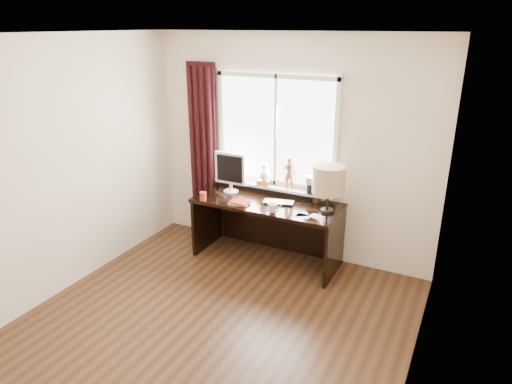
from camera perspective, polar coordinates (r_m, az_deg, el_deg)
The scene contains 18 objects.
floor at distance 4.34m, azimuth -7.20°, elevation -17.91°, with size 3.50×4.00×0.00m, color #482A15.
ceiling at distance 3.42m, azimuth -9.21°, elevation 18.87°, with size 3.50×4.00×0.00m, color white.
wall_back at distance 5.36m, azimuth 4.11°, elevation 5.42°, with size 3.50×2.60×0.00m, color beige.
wall_left at distance 4.85m, azimuth -25.41°, elevation 1.88°, with size 4.00×2.60×0.00m, color beige.
wall_right at distance 3.11m, azimuth 19.80°, elevation -7.16°, with size 4.00×2.60×0.00m, color beige.
laptop at distance 5.19m, azimuth 2.87°, elevation -1.29°, with size 0.34×0.22×0.03m, color silver.
mug at distance 4.94m, azimuth 2.08°, elevation -1.94°, with size 0.11×0.10×0.11m, color white.
red_cup at distance 5.29m, azimuth -6.63°, elevation -0.53°, with size 0.08×0.08×0.10m, color #A02E1B.
window at distance 5.36m, azimuth 2.49°, elevation 5.52°, with size 1.52×0.21×1.40m.
curtain at distance 5.84m, azimuth -6.63°, elevation 4.72°, with size 0.38×0.09×2.25m.
desk at distance 5.42m, azimuth 1.80°, elevation -3.25°, with size 1.70×0.70×0.75m.
monitor at distance 5.46m, azimuth -3.22°, elevation 2.75°, with size 0.40×0.18×0.49m.
notebook_stack at distance 5.18m, azimuth -2.10°, elevation -1.30°, with size 0.24×0.19×0.03m.
brush_holder at distance 5.26m, azimuth 7.61°, elevation -0.59°, with size 0.09×0.09×0.25m.
icon_frame at distance 5.29m, azimuth 8.12°, elevation -0.44°, with size 0.10×0.04×0.13m.
table_lamp at distance 4.89m, azimuth 9.08°, elevation 1.47°, with size 0.35×0.35×0.52m.
loose_papers at distance 4.89m, azimuth 6.38°, elevation -2.95°, with size 0.35×0.18×0.00m.
desk_cables at distance 5.13m, azimuth 3.18°, elevation -1.66°, with size 0.38×0.47×0.01m.
Camera 1 is at (1.98, -2.78, 2.67)m, focal length 32.00 mm.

